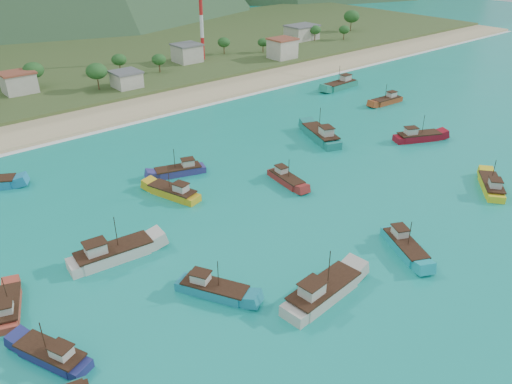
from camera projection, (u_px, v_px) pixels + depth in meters
ground at (309, 268)px, 70.48m from camera, size 600.00×600.00×0.00m
beach at (84, 120)px, 124.15m from camera, size 400.00×18.00×1.20m
land at (10, 72)px, 165.59m from camera, size 400.00×110.00×2.40m
surf_line at (100, 131)px, 117.69m from camera, size 400.00×2.50×0.08m
village at (48, 81)px, 138.79m from camera, size 212.26×29.01×7.50m
vegetation at (38, 80)px, 137.15m from camera, size 276.80×25.30×9.10m
boat_4 at (9, 308)px, 62.30m from camera, size 5.25×8.96×5.08m
boat_5 at (323, 293)px, 64.23m from camera, size 12.79×4.84×7.39m
boat_8 at (214, 290)px, 65.19m from camera, size 7.30×10.08×5.84m
boat_9 at (179, 171)px, 96.78m from camera, size 10.30×5.76×5.84m
boat_10 at (340, 85)px, 148.34m from camera, size 12.27×4.04×7.17m
boat_12 at (286, 180)px, 93.77m from camera, size 3.83×9.36×5.37m
boat_18 at (321, 136)px, 112.24m from camera, size 7.98×13.53×7.68m
boat_19 at (491, 186)px, 91.01m from camera, size 9.89×8.69×6.04m
boat_20 at (387, 101)px, 135.69m from camera, size 10.12×3.52×5.89m
boat_21 at (404, 247)px, 73.93m from camera, size 6.96×10.23×5.87m
boat_22 at (52, 356)px, 55.24m from camera, size 6.37×9.74×5.57m
boat_25 at (113, 254)px, 71.89m from camera, size 12.49×4.78×7.21m
boat_27 at (418, 137)px, 112.16m from camera, size 11.10×7.54×6.37m
boat_29 at (173, 193)px, 88.85m from camera, size 5.98×10.65×6.03m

